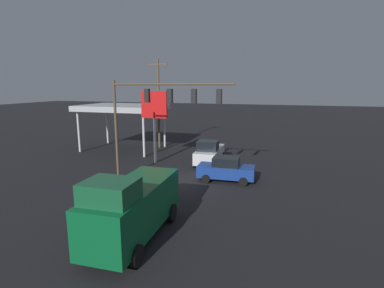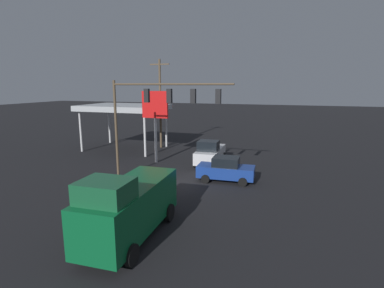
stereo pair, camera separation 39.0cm
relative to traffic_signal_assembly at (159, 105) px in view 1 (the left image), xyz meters
The scene contains 8 objects.
ground_plane 6.24m from the traffic_signal_assembly, 156.15° to the right, with size 200.00×200.00×0.00m, color black.
traffic_signal_assembly is the anchor object (origin of this frame).
utility_pole 13.74m from the traffic_signal_assembly, 66.22° to the right, with size 2.40×0.26×10.39m.
gas_station_canopy 13.88m from the traffic_signal_assembly, 48.78° to the right, with size 9.23×6.87×5.20m.
price_sign 6.54m from the traffic_signal_assembly, 62.52° to the right, with size 2.58×0.27×6.89m.
delivery_truck 9.45m from the traffic_signal_assembly, 104.55° to the left, with size 2.74×6.87×3.58m.
pickup_parked 8.59m from the traffic_signal_assembly, 107.76° to the right, with size 2.42×5.27×2.40m.
sedan_far 7.19m from the traffic_signal_assembly, 154.91° to the right, with size 4.48×2.23×1.93m.
Camera 1 is at (-7.21, 20.93, 7.40)m, focal length 28.00 mm.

